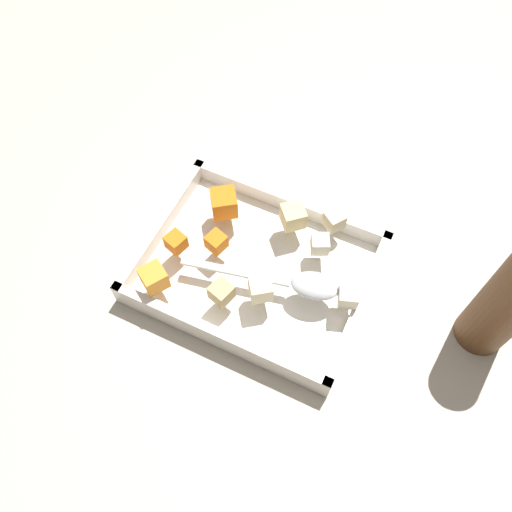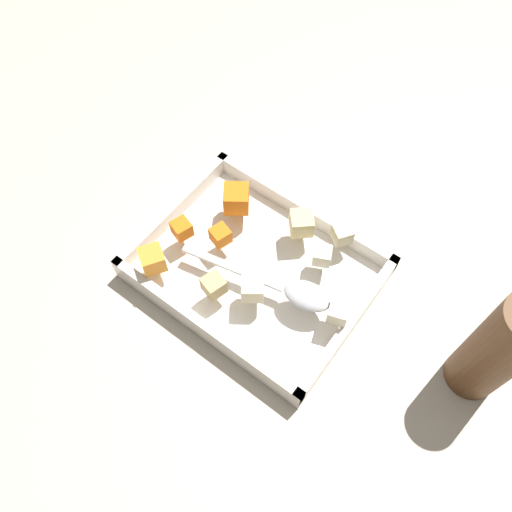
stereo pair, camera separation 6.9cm
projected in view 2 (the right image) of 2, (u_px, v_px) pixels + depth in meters
ground_plane at (254, 260)px, 0.75m from camera, size 4.00×4.00×0.00m
baking_dish at (256, 270)px, 0.72m from camera, size 0.30×0.23×0.04m
carrot_chunk_under_handle at (236, 199)px, 0.73m from camera, size 0.05×0.05×0.03m
carrot_chunk_corner_nw at (220, 235)px, 0.70m from camera, size 0.03×0.03×0.02m
carrot_chunk_mid_left at (182, 229)px, 0.71m from camera, size 0.03×0.03×0.02m
carrot_chunk_back_center at (153, 259)px, 0.68m from camera, size 0.04×0.04×0.03m
potato_chunk_near_spoon at (338, 313)px, 0.65m from camera, size 0.03×0.03×0.02m
potato_chunk_corner_ne at (342, 234)px, 0.70m from camera, size 0.03×0.03×0.02m
potato_chunk_front_center at (301, 223)px, 0.71m from camera, size 0.04×0.04×0.03m
potato_chunk_near_left at (253, 289)px, 0.66m from camera, size 0.04×0.04×0.03m
potato_chunk_far_left at (212, 284)px, 0.67m from camera, size 0.03×0.03×0.03m
potato_chunk_near_right at (322, 255)px, 0.69m from camera, size 0.03×0.03×0.02m
serving_spoon at (297, 292)px, 0.66m from camera, size 0.21×0.07×0.02m
pepper_mill at (499, 349)px, 0.58m from camera, size 0.06×0.06×0.21m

